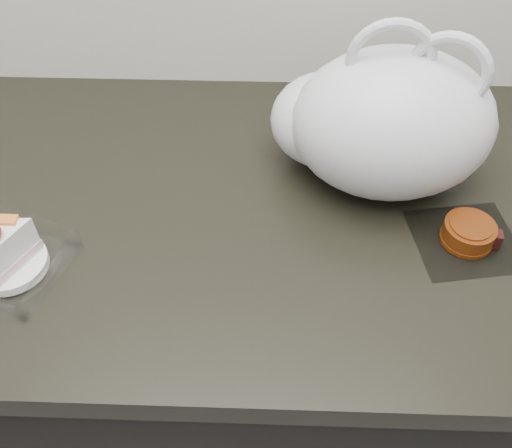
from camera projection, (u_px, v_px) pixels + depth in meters
counter at (223, 354)px, 1.17m from camera, size 2.04×0.64×0.90m
cake_tray at (6, 255)px, 0.73m from camera, size 0.17×0.17×0.10m
mooncake_wrap at (469, 234)px, 0.78m from camera, size 0.16×0.15×0.03m
plastic_bag at (379, 122)px, 0.80m from camera, size 0.34×0.27×0.26m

